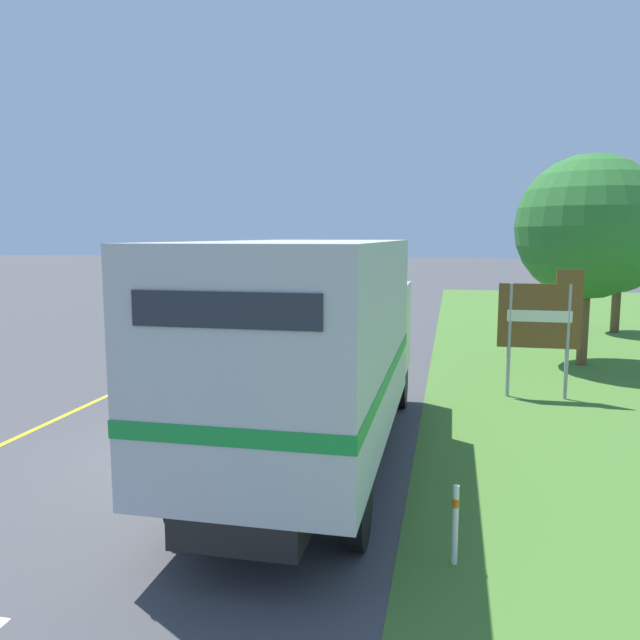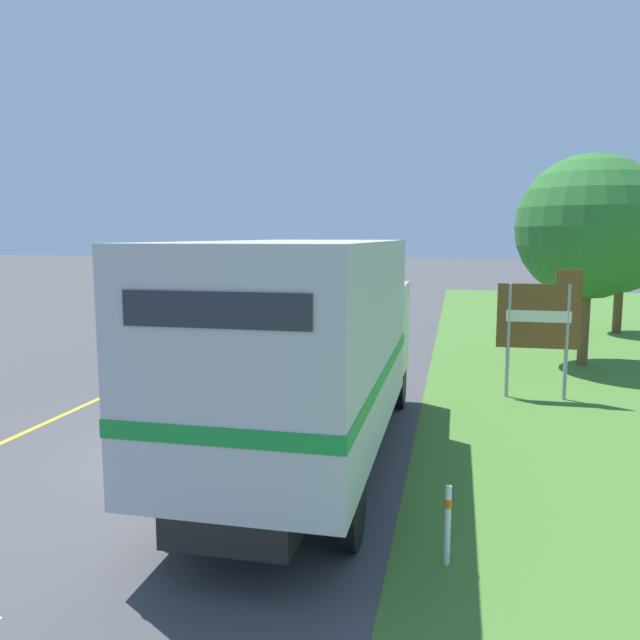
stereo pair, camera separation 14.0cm
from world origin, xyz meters
TOP-DOWN VIEW (x-y plane):
  - ground_plane at (0.00, 0.00)m, footprint 200.00×200.00m
  - edge_line_yellow at (-3.70, 10.05)m, footprint 0.12×49.99m
  - centre_dash_near at (0.00, 0.32)m, footprint 0.12×2.60m
  - centre_dash_mid_a at (0.00, 6.92)m, footprint 0.12×2.60m
  - centre_dash_mid_b at (0.00, 13.52)m, footprint 0.12×2.60m
  - centre_dash_far at (0.00, 20.12)m, footprint 0.12×2.60m
  - centre_dash_farthest at (0.00, 26.72)m, footprint 0.12×2.60m
  - horse_trailer_truck at (2.11, -0.32)m, footprint 2.62×8.61m
  - lead_car_white at (-1.88, 17.36)m, footprint 1.80×3.99m
  - highway_sign at (6.29, 5.08)m, footprint 1.85×0.09m
  - roadside_tree_near at (8.07, 9.35)m, footprint 4.14×4.14m
  - roadside_tree_mid at (10.58, 16.20)m, footprint 2.87×2.87m
  - delineator_post at (4.37, -2.99)m, footprint 0.08×0.08m

SIDE VIEW (x-z plane):
  - ground_plane at x=0.00m, z-range 0.00..0.00m
  - edge_line_yellow at x=-3.70m, z-range 0.00..0.01m
  - centre_dash_near at x=0.00m, z-range 0.00..0.01m
  - centre_dash_mid_a at x=0.00m, z-range 0.00..0.01m
  - centre_dash_mid_b at x=0.00m, z-range 0.00..0.01m
  - centre_dash_far at x=0.00m, z-range 0.00..0.01m
  - centre_dash_farthest at x=0.00m, z-range 0.00..0.01m
  - delineator_post at x=4.37m, z-range 0.03..0.98m
  - lead_car_white at x=-1.88m, z-range 0.02..1.80m
  - highway_sign at x=6.29m, z-range 0.36..3.38m
  - horse_trailer_truck at x=2.11m, z-range 0.20..3.91m
  - roadside_tree_mid at x=10.58m, z-range 0.78..5.24m
  - roadside_tree_near at x=8.07m, z-range 0.97..7.08m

